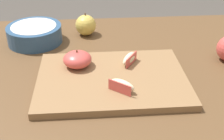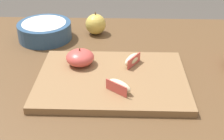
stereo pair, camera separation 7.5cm
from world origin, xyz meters
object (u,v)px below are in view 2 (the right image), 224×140
apple_wedge_near_knife (132,60)px  apple_half_skin_up (80,58)px  ceramic_fruit_bowl (45,30)px  cutting_board (112,79)px  apple_wedge_front (119,86)px  whole_apple_golden (96,24)px

apple_wedge_near_knife → apple_half_skin_up: bearing=-178.3°
apple_half_skin_up → ceramic_fruit_bowl: bearing=125.4°
cutting_board → apple_wedge_front: 0.07m
apple_half_skin_up → apple_wedge_near_knife: apple_half_skin_up is taller
cutting_board → apple_wedge_front: size_ratio=5.94×
whole_apple_golden → cutting_board: bearing=-77.9°
ceramic_fruit_bowl → whole_apple_golden: bearing=15.2°
ceramic_fruit_bowl → cutting_board: bearing=-48.4°
apple_half_skin_up → apple_wedge_near_knife: size_ratio=1.16×
apple_wedge_front → apple_wedge_near_knife: 0.14m
whole_apple_golden → ceramic_fruit_bowl: 0.18m
apple_half_skin_up → ceramic_fruit_bowl: (-0.15, 0.21, -0.01)m
apple_wedge_front → whole_apple_golden: size_ratio=0.83×
apple_wedge_near_knife → ceramic_fruit_bowl: 0.36m
apple_wedge_front → ceramic_fruit_bowl: bearing=127.5°
cutting_board → apple_half_skin_up: apple_half_skin_up is taller
cutting_board → apple_half_skin_up: (-0.09, 0.06, 0.03)m
apple_wedge_front → ceramic_fruit_bowl: 0.43m
apple_wedge_near_knife → ceramic_fruit_bowl: size_ratio=0.38×
whole_apple_golden → apple_wedge_near_knife: bearing=-63.7°
cutting_board → apple_wedge_near_knife: size_ratio=5.81×
cutting_board → ceramic_fruit_bowl: bearing=131.6°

